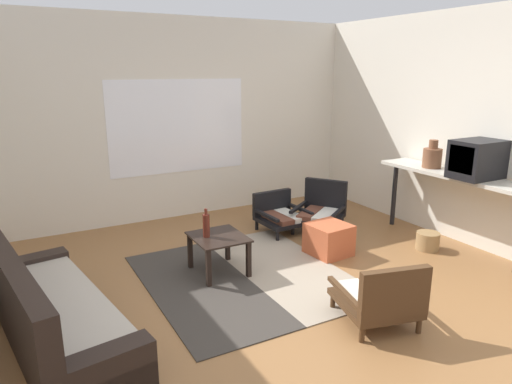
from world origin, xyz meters
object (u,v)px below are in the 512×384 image
(coffee_table, at_px, (218,244))
(armchair_striped_foreground, at_px, (380,298))
(couch, at_px, (48,313))
(ottoman_orange, at_px, (329,239))
(armchair_corner, at_px, (321,209))
(wicker_basket, at_px, (428,241))
(crt_television, at_px, (478,159))
(clay_vase, at_px, (432,157))
(armchair_by_window, at_px, (280,214))
(console_shelf, at_px, (452,180))
(glass_bottle, at_px, (206,225))

(coffee_table, bearing_deg, armchair_striped_foreground, -64.56)
(couch, bearing_deg, ottoman_orange, 6.34)
(couch, height_order, armchair_corner, couch)
(ottoman_orange, bearing_deg, wicker_basket, -21.69)
(crt_television, bearing_deg, clay_vase, 89.70)
(coffee_table, distance_m, armchair_corner, 1.81)
(armchair_corner, bearing_deg, crt_television, -56.80)
(couch, bearing_deg, armchair_by_window, 23.92)
(crt_television, bearing_deg, console_shelf, 89.37)
(coffee_table, xyz_separation_m, ottoman_orange, (1.28, -0.14, -0.14))
(clay_vase, height_order, wicker_basket, clay_vase)
(coffee_table, distance_m, wicker_basket, 2.46)
(armchair_corner, bearing_deg, couch, -162.47)
(armchair_corner, relative_size, ottoman_orange, 1.94)
(coffee_table, bearing_deg, crt_television, -18.24)
(console_shelf, distance_m, crt_television, 0.41)
(armchair_corner, xyz_separation_m, glass_bottle, (-1.82, -0.55, 0.25))
(glass_bottle, height_order, wicker_basket, glass_bottle)
(coffee_table, distance_m, console_shelf, 2.78)
(ottoman_orange, relative_size, glass_bottle, 1.45)
(armchair_by_window, xyz_separation_m, ottoman_orange, (0.06, -0.94, -0.05))
(armchair_by_window, height_order, console_shelf, console_shelf)
(couch, relative_size, coffee_table, 3.75)
(armchair_corner, bearing_deg, armchair_striped_foreground, -114.68)
(coffee_table, xyz_separation_m, armchair_striped_foreground, (0.73, -1.54, -0.07))
(crt_television, relative_size, clay_vase, 1.68)
(crt_television, height_order, wicker_basket, crt_television)
(wicker_basket, bearing_deg, glass_bottle, 165.96)
(armchair_by_window, distance_m, clay_vase, 1.97)
(wicker_basket, bearing_deg, armchair_striped_foreground, -149.78)
(clay_vase, bearing_deg, wicker_basket, -134.41)
(coffee_table, relative_size, armchair_striped_foreground, 0.76)
(armchair_by_window, bearing_deg, armchair_striped_foreground, -101.77)
(armchair_striped_foreground, bearing_deg, couch, 155.70)
(armchair_by_window, height_order, ottoman_orange, armchair_by_window)
(clay_vase, bearing_deg, armchair_corner, 138.03)
(couch, height_order, armchair_by_window, couch)
(armchair_corner, height_order, crt_television, crt_television)
(wicker_basket, bearing_deg, console_shelf, -2.47)
(console_shelf, distance_m, wicker_basket, 0.75)
(crt_television, relative_size, glass_bottle, 1.90)
(crt_television, xyz_separation_m, wicker_basket, (-0.29, 0.30, -0.99))
(armchair_corner, bearing_deg, clay_vase, -41.97)
(couch, bearing_deg, glass_bottle, 18.50)
(coffee_table, height_order, ottoman_orange, coffee_table)
(glass_bottle, xyz_separation_m, wicker_basket, (2.49, -0.62, -0.42))
(couch, distance_m, crt_television, 4.41)
(coffee_table, bearing_deg, ottoman_orange, -6.42)
(couch, bearing_deg, console_shelf, -1.64)
(armchair_by_window, relative_size, ottoman_orange, 1.40)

